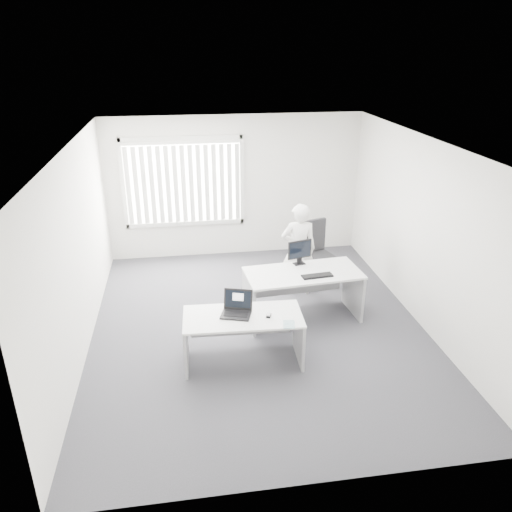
{
  "coord_description": "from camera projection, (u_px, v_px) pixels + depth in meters",
  "views": [
    {
      "loc": [
        -1.04,
        -6.53,
        4.06
      ],
      "look_at": [
        -0.01,
        0.15,
        1.13
      ],
      "focal_mm": 35.0,
      "sensor_mm": 36.0,
      "label": 1
    }
  ],
  "objects": [
    {
      "name": "person",
      "position": [
        299.0,
        249.0,
        8.43
      ],
      "size": [
        0.61,
        0.42,
        1.62
      ],
      "primitive_type": "imported",
      "rotation": [
        0.0,
        0.0,
        3.08
      ],
      "color": "silver",
      "rests_on": "ground"
    },
    {
      "name": "mouse",
      "position": [
        269.0,
        315.0,
        6.56
      ],
      "size": [
        0.09,
        0.11,
        0.04
      ],
      "primitive_type": null,
      "rotation": [
        0.0,
        0.0,
        -0.33
      ],
      "color": "silver",
      "rests_on": "paper_sheet"
    },
    {
      "name": "ground",
      "position": [
        258.0,
        327.0,
        7.68
      ],
      "size": [
        6.0,
        6.0,
        0.0
      ],
      "primitive_type": "plane",
      "color": "#4D4C53",
      "rests_on": "ground"
    },
    {
      "name": "wall_front",
      "position": [
        312.0,
        368.0,
        4.4
      ],
      "size": [
        5.0,
        0.02,
        2.8
      ],
      "primitive_type": "cube",
      "color": "silver",
      "rests_on": "ground"
    },
    {
      "name": "wall_right",
      "position": [
        423.0,
        234.0,
        7.47
      ],
      "size": [
        0.02,
        6.0,
        2.8
      ],
      "primitive_type": "cube",
      "color": "silver",
      "rests_on": "ground"
    },
    {
      "name": "wall_back",
      "position": [
        235.0,
        187.0,
        9.84
      ],
      "size": [
        5.0,
        0.02,
        2.8
      ],
      "primitive_type": "cube",
      "color": "silver",
      "rests_on": "ground"
    },
    {
      "name": "wall_left",
      "position": [
        77.0,
        253.0,
        6.77
      ],
      "size": [
        0.02,
        6.0,
        2.8
      ],
      "primitive_type": "cube",
      "color": "silver",
      "rests_on": "ground"
    },
    {
      "name": "desk_far",
      "position": [
        303.0,
        285.0,
        7.72
      ],
      "size": [
        1.82,
        0.97,
        0.8
      ],
      "rotation": [
        0.0,
        0.0,
        0.08
      ],
      "color": "silver",
      "rests_on": "ground"
    },
    {
      "name": "booklet",
      "position": [
        289.0,
        324.0,
        6.37
      ],
      "size": [
        0.18,
        0.23,
        0.01
      ],
      "primitive_type": "cube",
      "rotation": [
        0.0,
        0.0,
        -0.18
      ],
      "color": "white",
      "rests_on": "desk_near"
    },
    {
      "name": "office_chair",
      "position": [
        317.0,
        264.0,
        9.0
      ],
      "size": [
        0.81,
        0.81,
        1.14
      ],
      "rotation": [
        0.0,
        0.0,
        0.3
      ],
      "color": "black",
      "rests_on": "ground"
    },
    {
      "name": "window",
      "position": [
        183.0,
        182.0,
        9.61
      ],
      "size": [
        2.32,
        0.06,
        1.76
      ],
      "primitive_type": "cube",
      "color": "silver",
      "rests_on": "wall_back"
    },
    {
      "name": "desk_near",
      "position": [
        243.0,
        329.0,
        6.66
      ],
      "size": [
        1.6,
        0.81,
        0.72
      ],
      "rotation": [
        0.0,
        0.0,
        -0.04
      ],
      "color": "silver",
      "rests_on": "ground"
    },
    {
      "name": "keyboard",
      "position": [
        317.0,
        276.0,
        7.48
      ],
      "size": [
        0.48,
        0.2,
        0.02
      ],
      "primitive_type": "cube",
      "rotation": [
        0.0,
        0.0,
        0.1
      ],
      "color": "black",
      "rests_on": "desk_far"
    },
    {
      "name": "monitor",
      "position": [
        300.0,
        252.0,
        7.83
      ],
      "size": [
        0.42,
        0.22,
        0.4
      ],
      "primitive_type": null,
      "rotation": [
        0.0,
        0.0,
        0.25
      ],
      "color": "black",
      "rests_on": "desk_far"
    },
    {
      "name": "paper_sheet",
      "position": [
        270.0,
        316.0,
        6.58
      ],
      "size": [
        0.28,
        0.2,
        0.0
      ],
      "primitive_type": "cube",
      "rotation": [
        0.0,
        0.0,
        -0.05
      ],
      "color": "silver",
      "rests_on": "desk_near"
    },
    {
      "name": "ceiling",
      "position": [
        259.0,
        144.0,
        6.57
      ],
      "size": [
        5.0,
        6.0,
        0.02
      ],
      "primitive_type": "cube",
      "color": "white",
      "rests_on": "wall_back"
    },
    {
      "name": "laptop",
      "position": [
        236.0,
        306.0,
        6.53
      ],
      "size": [
        0.47,
        0.44,
        0.3
      ],
      "primitive_type": null,
      "rotation": [
        0.0,
        0.0,
        -0.31
      ],
      "color": "black",
      "rests_on": "desk_near"
    },
    {
      "name": "blinds",
      "position": [
        184.0,
        184.0,
        9.57
      ],
      "size": [
        2.2,
        0.1,
        1.5
      ],
      "primitive_type": null,
      "color": "white",
      "rests_on": "wall_back"
    }
  ]
}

